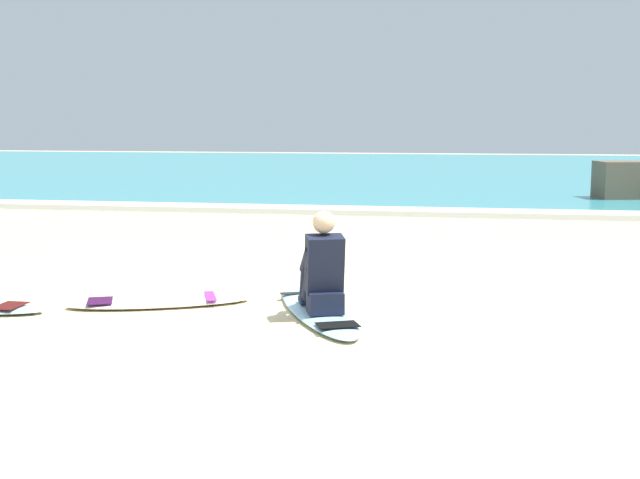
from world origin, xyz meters
TOP-DOWN VIEW (x-y plane):
  - ground_plane at (0.00, 0.00)m, footprint 80.00×80.00m
  - sea at (0.00, 22.26)m, footprint 80.00×28.00m
  - breaking_foam at (0.00, 8.56)m, footprint 80.00×0.90m
  - surfboard_main at (0.38, -0.20)m, footprint 1.42×2.37m
  - surfer_seated at (0.46, -0.36)m, footprint 0.55×0.77m
  - surfboard_spare_near at (-1.26, -0.12)m, footprint 1.88×1.16m

SIDE VIEW (x-z plane):
  - ground_plane at x=0.00m, z-range 0.00..0.00m
  - surfboard_main at x=0.38m, z-range 0.00..0.07m
  - surfboard_spare_near at x=-1.26m, z-range 0.00..0.07m
  - sea at x=0.00m, z-range 0.00..0.10m
  - breaking_foam at x=0.00m, z-range 0.00..0.11m
  - surfer_seated at x=0.46m, z-range -0.04..0.91m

